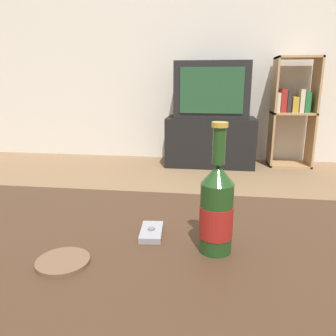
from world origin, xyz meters
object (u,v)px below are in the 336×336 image
tv_stand (210,141)px  cell_phone (151,232)px  television (212,90)px  bookshelf (292,109)px  beer_bottle (217,209)px

tv_stand → cell_phone: bearing=-92.3°
television → bookshelf: (0.80, 0.09, -0.18)m
cell_phone → tv_stand: bearing=82.2°
tv_stand → beer_bottle: bearing=-89.1°
tv_stand → bookshelf: (0.80, 0.09, 0.33)m
cell_phone → beer_bottle: bearing=-25.4°
bookshelf → beer_bottle: 2.89m
tv_stand → bookshelf: bearing=6.1°
tv_stand → bookshelf: size_ratio=0.82×
tv_stand → bookshelf: 0.87m
beer_bottle → cell_phone: size_ratio=2.71×
television → cell_phone: television is taller
tv_stand → cell_phone: 2.66m
tv_stand → cell_phone: size_ratio=8.66×
television → beer_bottle: (0.04, -2.70, -0.18)m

